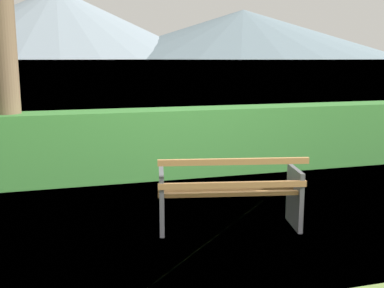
% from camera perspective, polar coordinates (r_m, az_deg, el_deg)
% --- Properties ---
extents(ground_plane, '(1400.00, 1400.00, 0.00)m').
position_cam_1_polar(ground_plane, '(5.36, 4.50, -10.17)').
color(ground_plane, olive).
extents(water_surface, '(620.00, 620.00, 0.00)m').
position_cam_1_polar(water_surface, '(313.08, -15.90, 9.92)').
color(water_surface, '#7A99A8').
rests_on(water_surface, ground_plane).
extents(park_bench, '(1.67, 0.87, 0.87)m').
position_cam_1_polar(park_bench, '(5.17, 4.67, -6.02)').
color(park_bench, '#A0703F').
rests_on(park_bench, ground_plane).
extents(hedge_row, '(10.90, 0.64, 1.09)m').
position_cam_1_polar(hedge_row, '(7.51, -2.05, 0.23)').
color(hedge_row, '#387A33').
rests_on(hedge_row, ground_plane).
extents(distant_hills, '(916.37, 413.77, 86.98)m').
position_cam_1_polar(distant_hills, '(584.71, -21.48, 13.57)').
color(distant_hills, slate).
rests_on(distant_hills, ground_plane).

